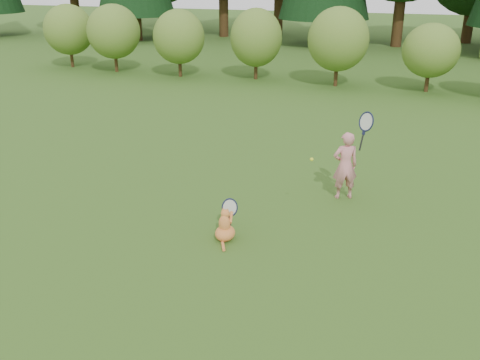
% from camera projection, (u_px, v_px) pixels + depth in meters
% --- Properties ---
extents(ground, '(100.00, 100.00, 0.00)m').
position_uv_depth(ground, '(214.00, 234.00, 8.94)').
color(ground, '#2E5818').
rests_on(ground, ground).
extents(shrub_row, '(28.00, 3.00, 2.80)m').
position_uv_depth(shrub_row, '(336.00, 47.00, 19.92)').
color(shrub_row, '#547D26').
rests_on(shrub_row, ground).
extents(child, '(0.80, 0.58, 1.97)m').
position_uv_depth(child, '(346.00, 164.00, 10.11)').
color(child, '#D88186').
rests_on(child, ground).
extents(cat, '(0.38, 0.76, 0.75)m').
position_uv_depth(cat, '(225.00, 223.00, 8.68)').
color(cat, orange).
rests_on(cat, ground).
extents(tennis_ball, '(0.06, 0.06, 0.06)m').
position_uv_depth(tennis_ball, '(312.00, 159.00, 9.03)').
color(tennis_ball, '#D0EE1C').
rests_on(tennis_ball, ground).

